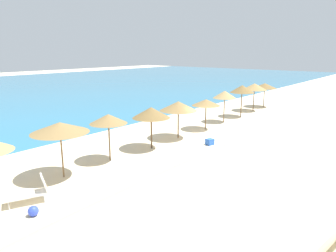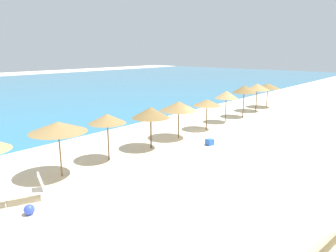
{
  "view_description": "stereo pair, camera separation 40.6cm",
  "coord_description": "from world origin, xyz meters",
  "px_view_note": "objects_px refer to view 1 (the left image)",
  "views": [
    {
      "loc": [
        -17.48,
        -10.58,
        5.88
      ],
      "look_at": [
        -2.15,
        2.03,
        1.09
      ],
      "focal_mm": 33.37,
      "sensor_mm": 36.0,
      "label": 1
    },
    {
      "loc": [
        -17.21,
        -10.89,
        5.88
      ],
      "look_at": [
        -2.15,
        2.03,
        1.09
      ],
      "focal_mm": 33.37,
      "sensor_mm": 36.0,
      "label": 2
    }
  ],
  "objects_px": {
    "beach_umbrella_2": "(60,128)",
    "cooler_box": "(210,142)",
    "beach_umbrella_3": "(108,119)",
    "beach_umbrella_4": "(151,113)",
    "beach_ball": "(33,211)",
    "beach_umbrella_8": "(242,89)",
    "beach_umbrella_9": "(255,87)",
    "beach_umbrella_10": "(265,86)",
    "beach_umbrella_7": "(225,95)",
    "lounge_chair_0": "(31,192)",
    "beach_umbrella_5": "(178,106)",
    "beach_umbrella_6": "(206,102)"
  },
  "relations": [
    {
      "from": "beach_umbrella_6",
      "to": "beach_umbrella_2",
      "type": "bearing_deg",
      "value": 179.24
    },
    {
      "from": "beach_umbrella_2",
      "to": "beach_umbrella_8",
      "type": "xyz_separation_m",
      "value": [
        18.27,
        -0.07,
        0.11
      ]
    },
    {
      "from": "beach_umbrella_3",
      "to": "beach_umbrella_7",
      "type": "height_order",
      "value": "beach_umbrella_7"
    },
    {
      "from": "beach_umbrella_8",
      "to": "beach_umbrella_4",
      "type": "bearing_deg",
      "value": -179.31
    },
    {
      "from": "beach_umbrella_6",
      "to": "beach_ball",
      "type": "height_order",
      "value": "beach_umbrella_6"
    },
    {
      "from": "beach_umbrella_10",
      "to": "beach_ball",
      "type": "xyz_separation_m",
      "value": [
        -27.32,
        -2.79,
        -2.06
      ]
    },
    {
      "from": "beach_umbrella_7",
      "to": "beach_umbrella_8",
      "type": "relative_size",
      "value": 0.92
    },
    {
      "from": "beach_umbrella_8",
      "to": "lounge_chair_0",
      "type": "height_order",
      "value": "beach_umbrella_8"
    },
    {
      "from": "beach_umbrella_7",
      "to": "cooler_box",
      "type": "height_order",
      "value": "beach_umbrella_7"
    },
    {
      "from": "cooler_box",
      "to": "beach_umbrella_2",
      "type": "bearing_deg",
      "value": 163.77
    },
    {
      "from": "lounge_chair_0",
      "to": "beach_umbrella_4",
      "type": "bearing_deg",
      "value": -58.63
    },
    {
      "from": "beach_umbrella_7",
      "to": "beach_umbrella_8",
      "type": "xyz_separation_m",
      "value": [
        2.94,
        -0.11,
        0.2
      ]
    },
    {
      "from": "beach_umbrella_9",
      "to": "beach_umbrella_8",
      "type": "bearing_deg",
      "value": -174.0
    },
    {
      "from": "beach_umbrella_6",
      "to": "lounge_chair_0",
      "type": "relative_size",
      "value": 1.38
    },
    {
      "from": "beach_umbrella_10",
      "to": "beach_umbrella_4",
      "type": "bearing_deg",
      "value": -178.05
    },
    {
      "from": "beach_umbrella_9",
      "to": "cooler_box",
      "type": "xyz_separation_m",
      "value": [
        -12.77,
        -2.88,
        -2.22
      ]
    },
    {
      "from": "beach_umbrella_4",
      "to": "beach_umbrella_9",
      "type": "relative_size",
      "value": 0.94
    },
    {
      "from": "beach_umbrella_2",
      "to": "beach_ball",
      "type": "bearing_deg",
      "value": -139.32
    },
    {
      "from": "beach_umbrella_8",
      "to": "beach_umbrella_9",
      "type": "relative_size",
      "value": 1.05
    },
    {
      "from": "beach_umbrella_5",
      "to": "beach_ball",
      "type": "bearing_deg",
      "value": -168.71
    },
    {
      "from": "beach_umbrella_7",
      "to": "cooler_box",
      "type": "bearing_deg",
      "value": -157.69
    },
    {
      "from": "beach_umbrella_3",
      "to": "beach_umbrella_5",
      "type": "xyz_separation_m",
      "value": [
        5.99,
        -0.1,
        -0.1
      ]
    },
    {
      "from": "beach_umbrella_9",
      "to": "beach_ball",
      "type": "xyz_separation_m",
      "value": [
        -24.46,
        -2.66,
        -2.22
      ]
    },
    {
      "from": "beach_ball",
      "to": "beach_umbrella_7",
      "type": "bearing_deg",
      "value": 7.58
    },
    {
      "from": "beach_umbrella_3",
      "to": "beach_umbrella_5",
      "type": "relative_size",
      "value": 1.01
    },
    {
      "from": "beach_umbrella_7",
      "to": "lounge_chair_0",
      "type": "distance_m",
      "value": 17.75
    },
    {
      "from": "beach_umbrella_4",
      "to": "beach_umbrella_5",
      "type": "distance_m",
      "value": 2.92
    },
    {
      "from": "beach_umbrella_4",
      "to": "beach_ball",
      "type": "height_order",
      "value": "beach_umbrella_4"
    },
    {
      "from": "beach_ball",
      "to": "beach_umbrella_5",
      "type": "bearing_deg",
      "value": 11.29
    },
    {
      "from": "beach_umbrella_3",
      "to": "lounge_chair_0",
      "type": "height_order",
      "value": "beach_umbrella_3"
    },
    {
      "from": "beach_umbrella_2",
      "to": "beach_umbrella_4",
      "type": "bearing_deg",
      "value": -2.1
    },
    {
      "from": "beach_umbrella_8",
      "to": "beach_umbrella_9",
      "type": "distance_m",
      "value": 3.44
    },
    {
      "from": "beach_umbrella_5",
      "to": "beach_umbrella_3",
      "type": "bearing_deg",
      "value": 179.01
    },
    {
      "from": "beach_umbrella_2",
      "to": "cooler_box",
      "type": "relative_size",
      "value": 5.9
    },
    {
      "from": "beach_umbrella_7",
      "to": "lounge_chair_0",
      "type": "relative_size",
      "value": 1.58
    },
    {
      "from": "beach_umbrella_8",
      "to": "lounge_chair_0",
      "type": "bearing_deg",
      "value": -176.49
    },
    {
      "from": "beach_umbrella_4",
      "to": "beach_umbrella_8",
      "type": "bearing_deg",
      "value": 0.69
    },
    {
      "from": "beach_umbrella_3",
      "to": "cooler_box",
      "type": "height_order",
      "value": "beach_umbrella_3"
    },
    {
      "from": "beach_umbrella_5",
      "to": "beach_ball",
      "type": "xyz_separation_m",
      "value": [
        -11.67,
        -2.33,
        -2.05
      ]
    },
    {
      "from": "beach_umbrella_8",
      "to": "beach_umbrella_10",
      "type": "distance_m",
      "value": 6.31
    },
    {
      "from": "beach_umbrella_5",
      "to": "beach_umbrella_6",
      "type": "height_order",
      "value": "beach_umbrella_5"
    },
    {
      "from": "lounge_chair_0",
      "to": "beach_umbrella_10",
      "type": "bearing_deg",
      "value": -62.59
    },
    {
      "from": "cooler_box",
      "to": "beach_umbrella_5",
      "type": "bearing_deg",
      "value": 90.34
    },
    {
      "from": "beach_umbrella_10",
      "to": "beach_umbrella_9",
      "type": "bearing_deg",
      "value": -177.52
    },
    {
      "from": "beach_ball",
      "to": "beach_umbrella_9",
      "type": "bearing_deg",
      "value": 6.21
    },
    {
      "from": "beach_umbrella_8",
      "to": "beach_umbrella_5",
      "type": "bearing_deg",
      "value": 179.83
    },
    {
      "from": "beach_umbrella_2",
      "to": "beach_umbrella_4",
      "type": "distance_m",
      "value": 6.0
    },
    {
      "from": "beach_umbrella_6",
      "to": "beach_umbrella_9",
      "type": "relative_size",
      "value": 0.85
    },
    {
      "from": "beach_umbrella_2",
      "to": "beach_umbrella_8",
      "type": "relative_size",
      "value": 0.93
    },
    {
      "from": "beach_umbrella_10",
      "to": "beach_ball",
      "type": "height_order",
      "value": "beach_umbrella_10"
    }
  ]
}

